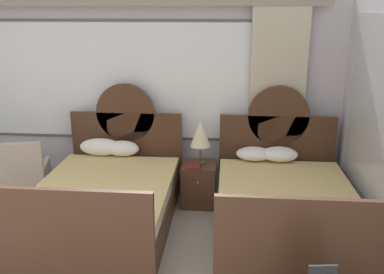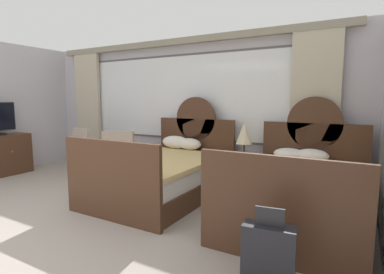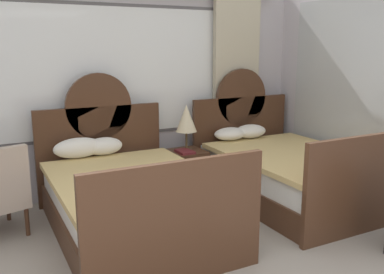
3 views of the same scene
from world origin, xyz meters
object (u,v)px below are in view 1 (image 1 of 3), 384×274
at_px(bed_near_mirror, 284,209).
at_px(armchair_by_window_left, 21,174).
at_px(bed_near_window, 107,201).
at_px(nightstand_between_beds, 199,184).
at_px(book_on_nightstand, 193,165).
at_px(table_lamp_on_nightstand, 200,134).

distance_m(bed_near_mirror, armchair_by_window_left, 3.36).
relative_size(bed_near_window, armchair_by_window_left, 2.39).
distance_m(nightstand_between_beds, book_on_nightstand, 0.32).
distance_m(bed_near_mirror, nightstand_between_beds, 1.28).
relative_size(table_lamp_on_nightstand, book_on_nightstand, 2.28).
height_order(bed_near_mirror, nightstand_between_beds, bed_near_mirror).
bearing_deg(book_on_nightstand, nightstand_between_beds, 53.73).
height_order(bed_near_mirror, book_on_nightstand, bed_near_mirror).
height_order(book_on_nightstand, armchair_by_window_left, armchair_by_window_left).
xyz_separation_m(bed_near_window, table_lamp_on_nightstand, (1.05, 0.78, 0.63)).
bearing_deg(bed_near_mirror, nightstand_between_beds, 143.54).
bearing_deg(bed_near_mirror, table_lamp_on_nightstand, 142.19).
distance_m(bed_near_mirror, book_on_nightstand, 1.30).
bearing_deg(book_on_nightstand, bed_near_mirror, -31.49).
xyz_separation_m(bed_near_window, book_on_nightstand, (0.97, 0.67, 0.23)).
height_order(bed_near_window, bed_near_mirror, same).
relative_size(bed_near_window, table_lamp_on_nightstand, 3.83).
bearing_deg(nightstand_between_beds, armchair_by_window_left, -172.70).
bearing_deg(nightstand_between_beds, book_on_nightstand, -126.27).
height_order(table_lamp_on_nightstand, armchair_by_window_left, table_lamp_on_nightstand).
bearing_deg(armchair_by_window_left, bed_near_mirror, -7.95).
height_order(nightstand_between_beds, book_on_nightstand, book_on_nightstand).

